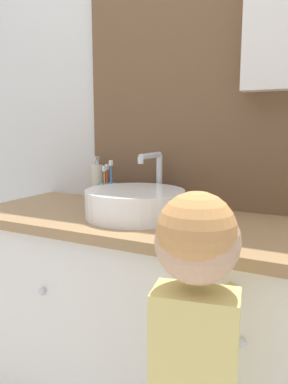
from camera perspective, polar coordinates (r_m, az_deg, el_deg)
name	(u,v)px	position (r m, az deg, el deg)	size (l,w,h in m)	color
wall_back	(202,88)	(1.53, 8.76, 15.33)	(3.20, 0.18, 2.50)	silver
vanity_counter	(163,328)	(1.45, 2.97, -19.97)	(1.48, 0.54, 0.81)	silver
sink_basin	(136,202)	(1.33, -1.22, -1.58)	(0.35, 0.41, 0.22)	white
toothbrush_holder	(108,193)	(1.57, -5.54, -0.13)	(0.08, 0.08, 0.18)	#4C93C6
soap_dispenser	(98,182)	(1.66, -7.10, 1.60)	(0.05, 0.05, 0.19)	beige
child_figure	(195,356)	(0.89, 7.81, -23.52)	(0.20, 0.48, 1.00)	slate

